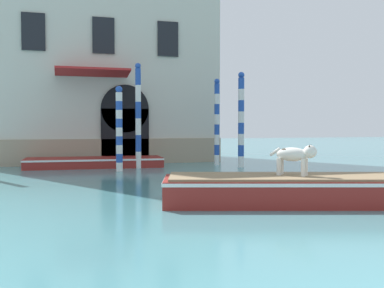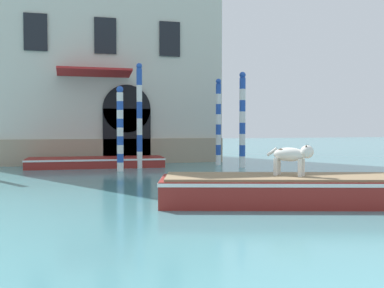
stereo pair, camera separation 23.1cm
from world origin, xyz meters
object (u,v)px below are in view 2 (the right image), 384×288
boat_foreground (333,189)px  dog_on_deck (293,155)px  mooring_pole_3 (139,115)px  mooring_pole_1 (120,128)px  mooring_pole_4 (218,122)px  boat_moored_near_palazzo (96,162)px  mooring_pole_0 (242,119)px

boat_foreground → dog_on_deck: (-0.93, 0.23, 0.81)m
boat_foreground → mooring_pole_3: (-3.02, 10.28, 1.96)m
mooring_pole_1 → mooring_pole_4: (4.80, 1.63, 0.30)m
mooring_pole_1 → mooring_pole_4: 5.08m
boat_moored_near_palazzo → mooring_pole_0: mooring_pole_0 is taller
boat_foreground → mooring_pole_0: size_ratio=1.97×
dog_on_deck → mooring_pole_4: (1.74, 10.55, 0.89)m
dog_on_deck → mooring_pole_4: mooring_pole_4 is taller
mooring_pole_1 → mooring_pole_3: size_ratio=0.76×
boat_moored_near_palazzo → mooring_pole_0: size_ratio=1.43×
mooring_pole_3 → mooring_pole_4: 3.87m
mooring_pole_0 → mooring_pole_4: bearing=113.9°
boat_foreground → mooring_pole_3: 10.90m
dog_on_deck → mooring_pole_0: 9.47m
dog_on_deck → boat_moored_near_palazzo: dog_on_deck is taller
boat_foreground → dog_on_deck: bearing=-178.0°
mooring_pole_0 → mooring_pole_4: 1.57m
mooring_pole_0 → mooring_pole_1: mooring_pole_0 is taller
dog_on_deck → mooring_pole_3: bearing=146.0°
boat_moored_near_palazzo → mooring_pole_0: bearing=-13.7°
mooring_pole_1 → mooring_pole_3: bearing=49.2°
boat_foreground → mooring_pole_0: mooring_pole_0 is taller
mooring_pole_4 → mooring_pole_3: bearing=-172.6°
mooring_pole_0 → mooring_pole_3: 4.57m
mooring_pole_1 → mooring_pole_3: 1.59m
mooring_pole_0 → dog_on_deck: bearing=-104.6°
dog_on_deck → boat_moored_near_palazzo: size_ratio=0.14×
mooring_pole_0 → mooring_pole_4: mooring_pole_0 is taller
mooring_pole_4 → dog_on_deck: bearing=-99.4°
boat_foreground → mooring_pole_1: mooring_pole_1 is taller
mooring_pole_1 → mooring_pole_4: bearing=18.7°
dog_on_deck → mooring_pole_4: size_ratio=0.22×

